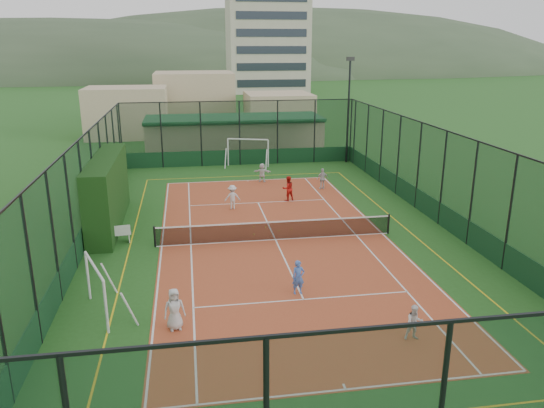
{
  "coord_description": "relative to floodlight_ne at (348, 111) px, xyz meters",
  "views": [
    {
      "loc": [
        -4.04,
        -24.02,
        9.28
      ],
      "look_at": [
        0.17,
        2.13,
        1.2
      ],
      "focal_mm": 35.0,
      "sensor_mm": 36.0,
      "label": 1
    }
  ],
  "objects": [
    {
      "name": "apartment_tower",
      "position": [
        3.4,
        65.4,
        10.88
      ],
      "size": [
        15.0,
        12.0,
        30.0
      ],
      "primitive_type": "cube",
      "color": "beige",
      "rests_on": "ground"
    },
    {
      "name": "ground",
      "position": [
        -8.6,
        -16.6,
        -4.12
      ],
      "size": [
        300.0,
        300.0,
        0.0
      ],
      "primitive_type": "plane",
      "color": "#24551D",
      "rests_on": "ground"
    },
    {
      "name": "child_near_right",
      "position": [
        -5.66,
        -26.3,
        -3.51
      ],
      "size": [
        0.63,
        0.52,
        1.21
      ],
      "primitive_type": "imported",
      "rotation": [
        0.0,
        0.0,
        -0.1
      ],
      "color": "white",
      "rests_on": "court_slab"
    },
    {
      "name": "child_near_mid",
      "position": [
        -8.7,
        -22.46,
        -3.44
      ],
      "size": [
        0.52,
        0.37,
        1.35
      ],
      "primitive_type": "imported",
      "rotation": [
        0.0,
        0.0,
        0.09
      ],
      "color": "#4670C7",
      "rests_on": "court_slab"
    },
    {
      "name": "tennis_balls",
      "position": [
        -8.23,
        -15.13,
        -4.08
      ],
      "size": [
        3.85,
        1.22,
        0.07
      ],
      "color": "#CCE033",
      "rests_on": "court_slab"
    },
    {
      "name": "child_near_left",
      "position": [
        -13.34,
        -24.4,
        -3.38
      ],
      "size": [
        0.79,
        0.59,
        1.47
      ],
      "primitive_type": "imported",
      "rotation": [
        0.0,
        0.0,
        0.18
      ],
      "color": "silver",
      "rests_on": "court_slab"
    },
    {
      "name": "futsal_goal_far",
      "position": [
        -8.04,
        -0.22,
        -3.06
      ],
      "size": [
        3.43,
        1.93,
        2.13
      ],
      "primitive_type": null,
      "rotation": [
        0.0,
        0.0,
        -0.32
      ],
      "color": "white",
      "rests_on": "ground"
    },
    {
      "name": "coach",
      "position": [
        -6.73,
        -10.03,
        -3.35
      ],
      "size": [
        0.88,
        0.76,
        1.53
      ],
      "primitive_type": "imported",
      "rotation": [
        0.0,
        0.0,
        3.43
      ],
      "color": "red",
      "rests_on": "court_slab"
    },
    {
      "name": "child_far_left",
      "position": [
        -10.23,
        -11.21,
        -3.4
      ],
      "size": [
        0.93,
        0.55,
        1.42
      ],
      "primitive_type": "imported",
      "rotation": [
        0.0,
        0.0,
        3.16
      ],
      "color": "silver",
      "rests_on": "court_slab"
    },
    {
      "name": "clubhouse",
      "position": [
        -8.6,
        5.4,
        -2.55
      ],
      "size": [
        15.2,
        7.2,
        3.15
      ],
      "primitive_type": null,
      "color": "tan",
      "rests_on": "ground"
    },
    {
      "name": "floodlight_ne",
      "position": [
        0.0,
        0.0,
        0.0
      ],
      "size": [
        0.6,
        0.26,
        8.25
      ],
      "primitive_type": null,
      "color": "black",
      "rests_on": "ground"
    },
    {
      "name": "tennis_net",
      "position": [
        -8.6,
        -16.6,
        -3.59
      ],
      "size": [
        11.67,
        0.12,
        1.06
      ],
      "primitive_type": null,
      "color": "black",
      "rests_on": "ground"
    },
    {
      "name": "perimeter_fence",
      "position": [
        -8.6,
        -16.6,
        -1.62
      ],
      "size": [
        18.12,
        34.12,
        5.0
      ],
      "primitive_type": null,
      "color": "black",
      "rests_on": "ground"
    },
    {
      "name": "white_bench",
      "position": [
        -16.4,
        -15.81,
        -3.65
      ],
      "size": [
        1.75,
        0.68,
        0.96
      ],
      "primitive_type": null,
      "rotation": [
        0.0,
        0.0,
        0.13
      ],
      "color": "white",
      "rests_on": "ground"
    },
    {
      "name": "child_far_right",
      "position": [
        -3.97,
        -7.73,
        -3.43
      ],
      "size": [
        0.85,
        0.48,
        1.38
      ],
      "primitive_type": "imported",
      "rotation": [
        0.0,
        0.0,
        3.32
      ],
      "color": "silver",
      "rests_on": "court_slab"
    },
    {
      "name": "court_slab",
      "position": [
        -8.6,
        -16.6,
        -4.12
      ],
      "size": [
        11.17,
        23.97,
        0.01
      ],
      "primitive_type": "cube",
      "color": "#A43E24",
      "rests_on": "ground"
    },
    {
      "name": "hedge_left",
      "position": [
        -16.9,
        -12.93,
        -2.31
      ],
      "size": [
        1.24,
        8.28,
        3.62
      ],
      "primitive_type": "cube",
      "color": "black",
      "rests_on": "ground"
    },
    {
      "name": "futsal_goal_near",
      "position": [
        -16.05,
        -22.96,
        -3.18
      ],
      "size": [
        3.05,
        1.84,
        1.9
      ],
      "primitive_type": null,
      "rotation": [
        0.0,
        0.0,
        1.93
      ],
      "color": "white",
      "rests_on": "ground"
    },
    {
      "name": "child_far_back",
      "position": [
        -7.64,
        -5.25,
        -3.46
      ],
      "size": [
        1.28,
        0.71,
        1.31
      ],
      "primitive_type": "imported",
      "rotation": [
        0.0,
        0.0,
        2.86
      ],
      "color": "white",
      "rests_on": "court_slab"
    },
    {
      "name": "distant_hills",
      "position": [
        -8.6,
        133.4,
        -4.12
      ],
      "size": [
        200.0,
        60.0,
        24.0
      ],
      "primitive_type": null,
      "color": "#384C33",
      "rests_on": "ground"
    }
  ]
}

